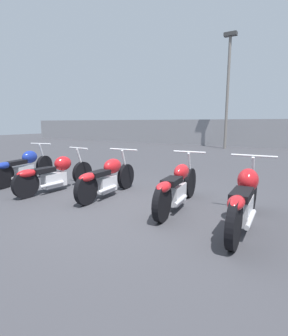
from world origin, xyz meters
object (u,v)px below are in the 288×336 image
object	(u,v)px
motorcycle_slot_4	(245,199)
motorcycle_slot_2	(107,177)
light_pole_left	(228,81)
motorcycle_slot_3	(177,186)
motorcycle_slot_1	(55,174)
motorcycle_slot_0	(24,166)

from	to	relation	value
motorcycle_slot_4	motorcycle_slot_2	bearing A→B (deg)	171.89
light_pole_left	motorcycle_slot_3	size ratio (longest dim) A/B	3.05
motorcycle_slot_3	motorcycle_slot_1	bearing A→B (deg)	-179.66
motorcycle_slot_2	light_pole_left	bearing A→B (deg)	89.46
motorcycle_slot_0	motorcycle_slot_3	distance (m)	4.26
motorcycle_slot_1	motorcycle_slot_4	xyz separation A→B (m)	(4.08, -0.03, 0.04)
motorcycle_slot_1	motorcycle_slot_0	bearing A→B (deg)	175.50
motorcycle_slot_0	motorcycle_slot_3	world-z (taller)	motorcycle_slot_3
motorcycle_slot_0	motorcycle_slot_3	bearing A→B (deg)	-12.20
motorcycle_slot_1	motorcycle_slot_3	xyz separation A→B (m)	(2.87, 0.30, 0.01)
light_pole_left	motorcycle_slot_2	distance (m)	12.31
light_pole_left	motorcycle_slot_0	distance (m)	12.55
motorcycle_slot_2	motorcycle_slot_1	bearing A→B (deg)	-171.86
motorcycle_slot_1	motorcycle_slot_2	bearing A→B (deg)	14.71
motorcycle_slot_2	motorcycle_slot_4	size ratio (longest dim) A/B	0.90
motorcycle_slot_0	motorcycle_slot_2	distance (m)	2.68
motorcycle_slot_0	motorcycle_slot_4	xyz separation A→B (m)	(5.46, -0.21, 0.02)
light_pole_left	motorcycle_slot_4	distance (m)	13.02
motorcycle_slot_3	light_pole_left	bearing A→B (deg)	94.83
light_pole_left	motorcycle_slot_1	world-z (taller)	light_pole_left
light_pole_left	motorcycle_slot_3	world-z (taller)	light_pole_left
motorcycle_slot_1	motorcycle_slot_2	xyz separation A→B (m)	(1.29, 0.27, 0.02)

